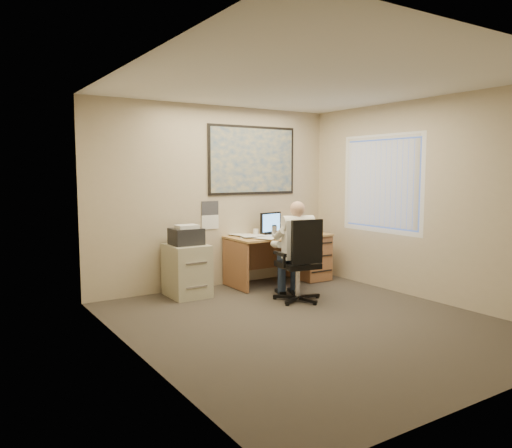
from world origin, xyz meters
TOP-DOWN VIEW (x-y plane):
  - room_shell at (0.00, 0.00)m, footprint 4.00×4.50m
  - desk at (1.23, 1.90)m, footprint 1.60×0.97m
  - world_map at (0.65, 2.23)m, footprint 1.56×0.03m
  - wall_calendar at (-0.10, 2.24)m, footprint 0.28×0.01m
  - window_blinds at (1.97, 0.80)m, footprint 0.06×1.40m
  - filing_cabinet at (-0.65, 1.90)m, footprint 0.52×0.62m
  - office_chair at (0.50, 0.81)m, footprint 0.76×0.76m
  - person at (0.49, 0.89)m, footprint 0.73×0.89m

SIDE VIEW (x-z plane):
  - office_chair at x=0.50m, z-range -0.23..0.88m
  - filing_cabinet at x=-0.65m, z-range -0.07..0.93m
  - desk at x=1.23m, z-range -0.10..0.98m
  - person at x=0.49m, z-range 0.00..1.33m
  - wall_calendar at x=-0.10m, z-range 0.87..1.29m
  - room_shell at x=0.00m, z-range 0.00..2.70m
  - window_blinds at x=1.97m, z-range 0.90..2.20m
  - world_map at x=0.65m, z-range 1.37..2.43m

